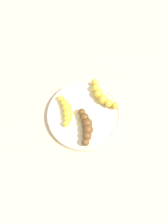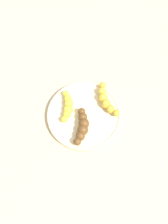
% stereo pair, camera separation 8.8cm
% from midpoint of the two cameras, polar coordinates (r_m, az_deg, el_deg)
% --- Properties ---
extents(ground_plane, '(2.40, 2.40, 0.00)m').
position_cam_midpoint_polar(ground_plane, '(0.92, 2.74, -1.26)').
color(ground_plane, tan).
extents(fruit_bowl, '(0.26, 0.26, 0.02)m').
position_cam_midpoint_polar(fruit_bowl, '(0.91, 2.77, -0.97)').
color(fruit_bowl, beige).
rests_on(fruit_bowl, ground_plane).
extents(banana_yellow, '(0.12, 0.05, 0.03)m').
position_cam_midpoint_polar(banana_yellow, '(0.90, -0.77, 0.95)').
color(banana_yellow, yellow).
rests_on(banana_yellow, fruit_bowl).
extents(banana_overripe, '(0.13, 0.05, 0.04)m').
position_cam_midpoint_polar(banana_overripe, '(0.87, 2.51, -3.51)').
color(banana_overripe, '#593819').
rests_on(banana_overripe, fruit_bowl).
extents(banana_spotted, '(0.12, 0.09, 0.03)m').
position_cam_midpoint_polar(banana_spotted, '(0.91, 7.54, 2.27)').
color(banana_spotted, gold).
rests_on(banana_spotted, fruit_bowl).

